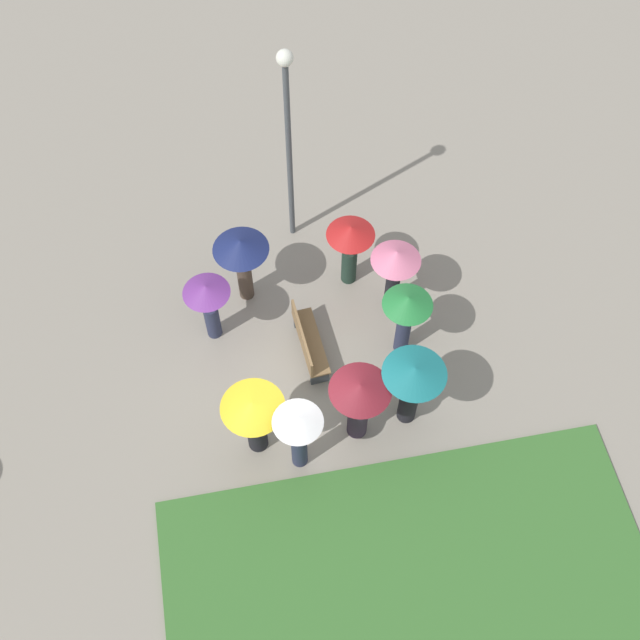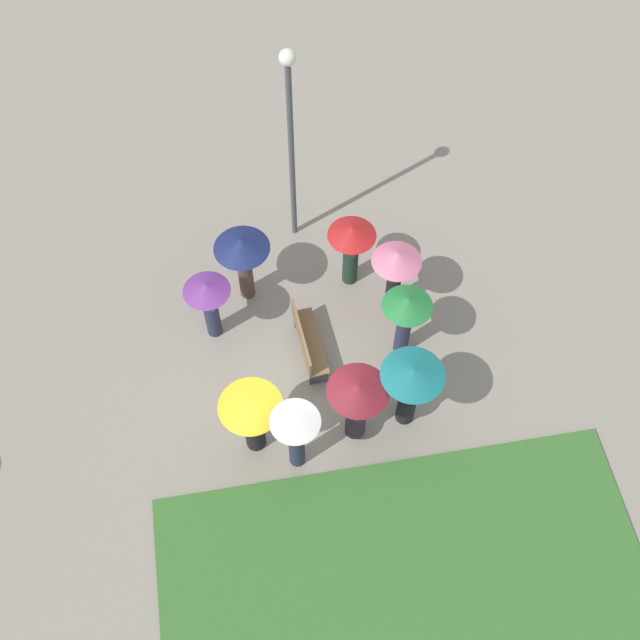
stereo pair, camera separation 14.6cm
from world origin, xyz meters
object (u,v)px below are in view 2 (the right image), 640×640
Objects in this scene: crowd_person_maroon at (357,401)px; crowd_person_red at (351,242)px; crowd_person_pink at (396,266)px; crowd_person_teal at (411,384)px; lamp_post at (290,129)px; crowd_person_green at (406,312)px; crowd_person_navy at (242,252)px; crowd_person_white at (296,429)px; park_bench at (307,342)px; crowd_person_yellow at (252,415)px; crowd_person_purple at (208,299)px.

crowd_person_red is at bearing 55.57° from crowd_person_maroon.
crowd_person_teal is at bearing 21.34° from crowd_person_pink.
crowd_person_green is (-3.42, -1.70, -1.82)m from lamp_post.
crowd_person_navy is at bearing 140.18° from lamp_post.
crowd_person_white is 1.28m from crowd_person_maroon.
crowd_person_navy is (1.70, 1.04, 1.00)m from park_bench.
crowd_person_green is 1.05× the size of crowd_person_yellow.
crowd_person_white reaches higher than crowd_person_maroon.
crowd_person_yellow reaches higher than crowd_person_purple.
crowd_person_pink is 4.23m from crowd_person_yellow.
crowd_person_green is at bearing -100.47° from park_bench.
crowd_person_navy reaches higher than crowd_person_pink.
crowd_person_yellow is (-1.80, 1.30, 0.79)m from park_bench.
crowd_person_white is at bearing -90.13° from crowd_person_navy.
crowd_person_purple is at bearing 16.31° from crowd_person_teal.
crowd_person_teal is 1.03× the size of crowd_person_maroon.
crowd_person_purple is (-2.36, 2.06, -1.97)m from lamp_post.
crowd_person_white reaches higher than crowd_person_purple.
crowd_person_teal is (-4.95, -1.43, -1.82)m from lamp_post.
crowd_person_purple is at bearing 49.08° from crowd_person_red.
lamp_post is 2.83× the size of crowd_person_red.
crowd_person_pink is at bearing -143.02° from lamp_post.
crowd_person_green is 0.99× the size of crowd_person_navy.
crowd_person_yellow is at bearing 140.01° from park_bench.
crowd_person_white is 0.89m from crowd_person_yellow.
lamp_post is 2.60m from crowd_person_red.
crowd_person_red is at bearing -146.77° from lamp_post.
crowd_person_red is 4.37m from crowd_person_white.
lamp_post is 2.62× the size of crowd_person_teal.
crowd_person_white is at bearing 161.87° from park_bench.
crowd_person_yellow is (-3.51, 2.50, -0.06)m from crowd_person_red.
crowd_person_white is at bearing -10.47° from crowd_person_pink.
crowd_person_purple is at bearing 106.92° from crowd_person_maroon.
lamp_post is at bearing -15.66° from crowd_person_white.
crowd_person_purple is 2.71m from crowd_person_yellow.
crowd_person_pink is at bearing 135.92° from crowd_person_yellow.
crowd_person_red is at bearing -39.61° from park_bench.
crowd_person_green is at bearing -39.70° from crowd_person_navy.
park_bench is at bearing 83.44° from crowd_person_maroon.
lamp_post reaches higher than crowd_person_teal.
crowd_person_green is 1.02× the size of crowd_person_pink.
park_bench is 2.36m from crowd_person_yellow.
park_bench is at bearing -89.32° from crowd_person_green.
lamp_post is at bearing -115.10° from crowd_person_pink.
crowd_person_pink is 0.95× the size of crowd_person_teal.
crowd_person_teal reaches higher than crowd_person_red.
park_bench is 2.14m from crowd_person_maroon.
crowd_person_green is at bearing 143.83° from crowd_person_red.
park_bench is at bearing -3.49° from crowd_person_purple.
lamp_post reaches higher than park_bench.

